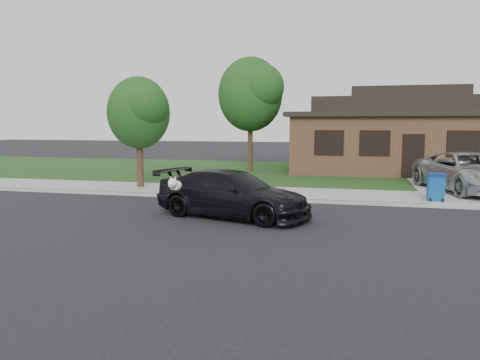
# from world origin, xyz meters

# --- Properties ---
(ground) EXTENTS (120.00, 120.00, 0.00)m
(ground) POSITION_xyz_m (0.00, 0.00, 0.00)
(ground) COLOR black
(ground) RESTS_ON ground
(sidewalk) EXTENTS (60.00, 3.00, 0.12)m
(sidewalk) POSITION_xyz_m (0.00, 5.00, 0.06)
(sidewalk) COLOR gray
(sidewalk) RESTS_ON ground
(curb) EXTENTS (60.00, 0.12, 0.12)m
(curb) POSITION_xyz_m (0.00, 3.50, 0.06)
(curb) COLOR gray
(curb) RESTS_ON ground
(lawn) EXTENTS (60.00, 13.00, 0.13)m
(lawn) POSITION_xyz_m (0.00, 13.00, 0.07)
(lawn) COLOR #193814
(lawn) RESTS_ON ground
(driveway) EXTENTS (4.50, 13.00, 0.14)m
(driveway) POSITION_xyz_m (6.00, 10.00, 0.07)
(driveway) COLOR gray
(driveway) RESTS_ON ground
(sedan) EXTENTS (5.14, 3.21, 1.39)m
(sedan) POSITION_xyz_m (-2.20, 0.42, 0.70)
(sedan) COLOR black
(sedan) RESTS_ON ground
(minivan) EXTENTS (4.00, 5.98, 1.53)m
(minivan) POSITION_xyz_m (5.61, 6.77, 0.90)
(minivan) COLOR #A1A3A8
(minivan) RESTS_ON driveway
(recycling_bin) EXTENTS (0.58, 0.62, 0.96)m
(recycling_bin) POSITION_xyz_m (4.02, 4.22, 0.60)
(recycling_bin) COLOR navy
(recycling_bin) RESTS_ON sidewalk
(house) EXTENTS (12.60, 8.60, 4.65)m
(house) POSITION_xyz_m (4.00, 15.00, 2.13)
(house) COLOR #422B1C
(house) RESTS_ON ground
(tree_0) EXTENTS (3.78, 3.60, 6.34)m
(tree_0) POSITION_xyz_m (-4.34, 12.88, 4.48)
(tree_0) COLOR #332114
(tree_0) RESTS_ON ground
(tree_2) EXTENTS (2.73, 2.60, 4.59)m
(tree_2) POSITION_xyz_m (-7.38, 5.11, 3.27)
(tree_2) COLOR #332114
(tree_2) RESTS_ON ground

